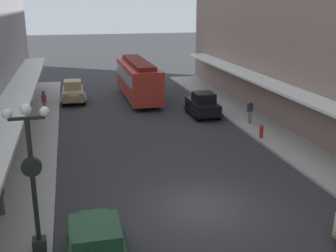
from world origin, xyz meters
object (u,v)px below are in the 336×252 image
at_px(fire_hydrant, 261,131).
at_px(pedestrian_1, 44,102).
at_px(streetcar, 138,78).
at_px(pedestrian_0, 250,112).
at_px(lamp_post_with_clock, 32,174).
at_px(pedestrian_2, 0,194).
at_px(parked_car_0, 203,104).
at_px(parked_car_1, 97,248).
at_px(parked_car_2, 73,91).

height_order(fire_hydrant, pedestrian_1, pedestrian_1).
height_order(streetcar, pedestrian_0, streetcar).
bearing_deg(lamp_post_with_clock, pedestrian_1, 91.93).
height_order(pedestrian_0, pedestrian_2, pedestrian_2).
xyz_separation_m(streetcar, lamp_post_with_clock, (-7.19, -22.42, 1.08)).
distance_m(parked_car_0, parked_car_1, 19.54).
bearing_deg(parked_car_0, parked_car_2, 143.55).
relative_size(streetcar, pedestrian_2, 5.76).
bearing_deg(pedestrian_0, parked_car_2, 139.58).
bearing_deg(pedestrian_0, parked_car_1, -129.24).
xyz_separation_m(parked_car_1, pedestrian_0, (11.55, 14.15, 0.05)).
relative_size(streetcar, fire_hydrant, 11.73).
relative_size(parked_car_0, parked_car_1, 1.00).
height_order(fire_hydrant, pedestrian_0, pedestrian_0).
bearing_deg(parked_car_0, pedestrian_2, -134.56).
bearing_deg(pedestrian_0, lamp_post_with_clock, -136.51).
relative_size(parked_car_1, pedestrian_1, 2.56).
distance_m(parked_car_1, pedestrian_0, 18.26).
distance_m(streetcar, lamp_post_with_clock, 23.57).
height_order(parked_car_0, pedestrian_1, parked_car_0).
relative_size(parked_car_0, parked_car_2, 1.00).
bearing_deg(pedestrian_1, parked_car_2, 60.33).
xyz_separation_m(parked_car_2, pedestrian_0, (11.82, -10.07, 0.05)).
bearing_deg(fire_hydrant, parked_car_0, 105.84).
bearing_deg(pedestrian_0, streetcar, 122.51).
distance_m(lamp_post_with_clock, pedestrian_2, 3.97).
bearing_deg(fire_hydrant, streetcar, 113.35).
distance_m(fire_hydrant, pedestrian_2, 15.77).
bearing_deg(parked_car_1, pedestrian_0, 50.76).
bearing_deg(parked_car_2, pedestrian_2, -99.16).
relative_size(parked_car_2, pedestrian_1, 2.56).
height_order(parked_car_2, fire_hydrant, parked_car_2).
height_order(streetcar, pedestrian_1, streetcar).
height_order(parked_car_0, fire_hydrant, parked_car_0).
xyz_separation_m(parked_car_2, streetcar, (5.63, -0.35, 0.96)).
height_order(parked_car_2, pedestrian_0, parked_car_2).
height_order(parked_car_2, streetcar, streetcar).
bearing_deg(parked_car_2, fire_hydrant, -49.78).
distance_m(parked_car_1, pedestrian_2, 5.66).
relative_size(pedestrian_0, pedestrian_2, 0.98).
xyz_separation_m(parked_car_0, parked_car_1, (-9.13, -17.27, 0.00)).
bearing_deg(parked_car_1, streetcar, 77.34).
height_order(lamp_post_with_clock, pedestrian_2, lamp_post_with_clock).
height_order(lamp_post_with_clock, pedestrian_1, lamp_post_with_clock).
relative_size(parked_car_1, streetcar, 0.44).
xyz_separation_m(parked_car_2, fire_hydrant, (11.18, -13.22, -0.38)).
height_order(parked_car_1, fire_hydrant, parked_car_1).
bearing_deg(pedestrian_1, pedestrian_2, -93.53).
bearing_deg(parked_car_0, lamp_post_with_clock, -124.73).
distance_m(parked_car_2, lamp_post_with_clock, 22.91).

